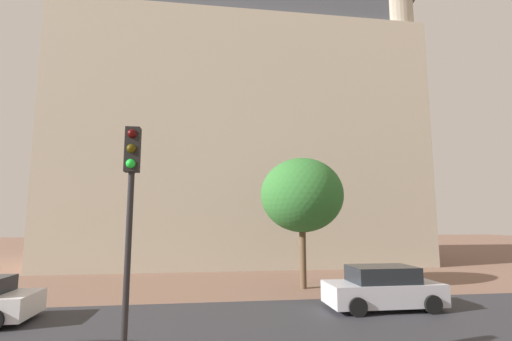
% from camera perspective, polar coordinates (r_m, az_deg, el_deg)
% --- Properties ---
extents(ground_plane, '(120.00, 120.00, 0.00)m').
position_cam_1_polar(ground_plane, '(13.30, -1.62, -21.78)').
color(ground_plane, brown).
extents(street_asphalt_strip, '(120.00, 7.03, 0.00)m').
position_cam_1_polar(street_asphalt_strip, '(12.02, -0.85, -23.31)').
color(street_asphalt_strip, '#2D2D33').
rests_on(street_asphalt_strip, ground_plane).
extents(landmark_building, '(26.63, 11.95, 37.77)m').
position_cam_1_polar(landmark_building, '(30.24, -2.54, 7.13)').
color(landmark_building, '#B2A893').
rests_on(landmark_building, ground_plane).
extents(car_silver, '(4.15, 1.99, 1.53)m').
position_cam_1_polar(car_silver, '(14.79, 19.22, -17.04)').
color(car_silver, '#B2B2BC').
rests_on(car_silver, ground_plane).
extents(traffic_light_pole, '(0.28, 0.34, 5.07)m').
position_cam_1_polar(traffic_light_pole, '(7.54, -19.13, -5.15)').
color(traffic_light_pole, black).
rests_on(traffic_light_pole, ground_plane).
extents(tree_curb_far, '(4.03, 4.03, 6.25)m').
position_cam_1_polar(tree_curb_far, '(18.01, 7.18, -3.85)').
color(tree_curb_far, brown).
rests_on(tree_curb_far, ground_plane).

